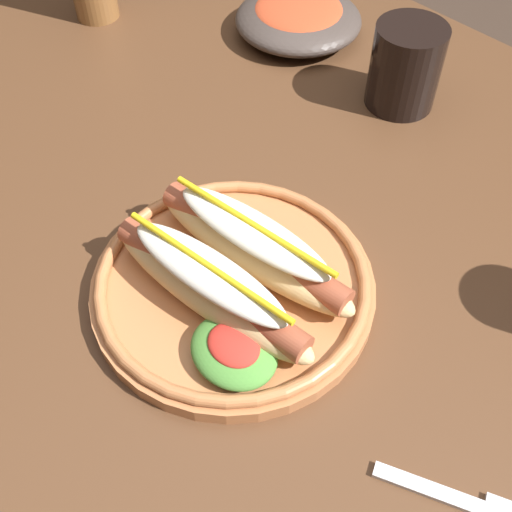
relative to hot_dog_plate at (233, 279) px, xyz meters
name	(u,v)px	position (x,y,z in m)	size (l,w,h in m)	color
ground_plane	(263,457)	(-0.07, 0.11, -0.77)	(8.00, 8.00, 0.00)	#3D2D23
dining_table	(267,251)	(-0.07, 0.11, -0.12)	(1.48, 0.88, 0.74)	#51331E
hot_dog_plate	(233,279)	(0.00, 0.00, 0.00)	(0.27, 0.27, 0.08)	#B77042
fork	(465,503)	(0.26, 0.00, -0.02)	(0.12, 0.07, 0.00)	silver
soda_cup	(405,67)	(-0.08, 0.35, 0.02)	(0.08, 0.08, 0.10)	black
side_bowl	(298,18)	(-0.27, 0.37, 0.00)	(0.17, 0.17, 0.05)	#423833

